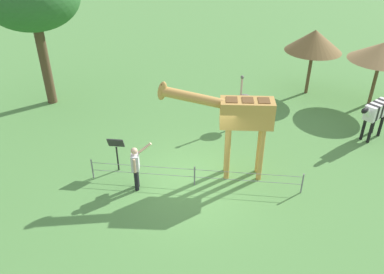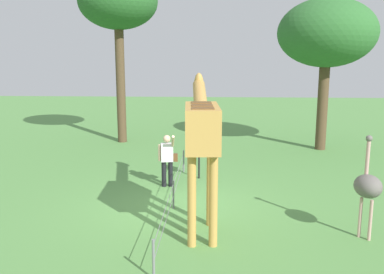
{
  "view_description": "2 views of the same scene",
  "coord_description": "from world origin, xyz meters",
  "px_view_note": "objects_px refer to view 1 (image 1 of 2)",
  "views": [
    {
      "loc": [
        -1.12,
        10.45,
        8.24
      ],
      "look_at": [
        0.08,
        0.09,
        1.89
      ],
      "focal_mm": 36.74,
      "sensor_mm": 36.0,
      "label": 1
    },
    {
      "loc": [
        -10.26,
        -0.99,
        3.89
      ],
      "look_at": [
        0.19,
        -0.4,
        1.86
      ],
      "focal_mm": 39.22,
      "sensor_mm": 36.0,
      "label": 2
    }
  ],
  "objects_px": {
    "giraffe": "(237,117)",
    "shade_hut_near": "(314,41)",
    "info_sign": "(116,147)",
    "zebra": "(375,112)",
    "ostrich": "(244,100)",
    "visitor": "(136,166)",
    "shade_hut_far": "(382,52)"
  },
  "relations": [
    {
      "from": "giraffe",
      "to": "shade_hut_far",
      "type": "height_order",
      "value": "giraffe"
    },
    {
      "from": "shade_hut_near",
      "to": "info_sign",
      "type": "bearing_deg",
      "value": 44.83
    },
    {
      "from": "giraffe",
      "to": "info_sign",
      "type": "relative_size",
      "value": 2.84
    },
    {
      "from": "visitor",
      "to": "ostrich",
      "type": "bearing_deg",
      "value": -126.39
    },
    {
      "from": "ostrich",
      "to": "zebra",
      "type": "bearing_deg",
      "value": 174.7
    },
    {
      "from": "shade_hut_far",
      "to": "info_sign",
      "type": "relative_size",
      "value": 2.24
    },
    {
      "from": "giraffe",
      "to": "shade_hut_near",
      "type": "relative_size",
      "value": 1.19
    },
    {
      "from": "info_sign",
      "to": "shade_hut_far",
      "type": "bearing_deg",
      "value": -147.74
    },
    {
      "from": "giraffe",
      "to": "zebra",
      "type": "bearing_deg",
      "value": -150.15
    },
    {
      "from": "visitor",
      "to": "info_sign",
      "type": "distance_m",
      "value": 1.28
    },
    {
      "from": "shade_hut_near",
      "to": "info_sign",
      "type": "xyz_separation_m",
      "value": [
        7.45,
        7.41,
        -1.68
      ]
    },
    {
      "from": "zebra",
      "to": "info_sign",
      "type": "bearing_deg",
      "value": 19.24
    },
    {
      "from": "shade_hut_far",
      "to": "ostrich",
      "type": "bearing_deg",
      "value": 24.68
    },
    {
      "from": "zebra",
      "to": "shade_hut_far",
      "type": "bearing_deg",
      "value": -104.63
    },
    {
      "from": "zebra",
      "to": "shade_hut_near",
      "type": "relative_size",
      "value": 0.53
    },
    {
      "from": "giraffe",
      "to": "ostrich",
      "type": "height_order",
      "value": "giraffe"
    },
    {
      "from": "shade_hut_near",
      "to": "info_sign",
      "type": "distance_m",
      "value": 10.64
    },
    {
      "from": "shade_hut_near",
      "to": "shade_hut_far",
      "type": "height_order",
      "value": "shade_hut_near"
    },
    {
      "from": "ostrich",
      "to": "shade_hut_near",
      "type": "height_order",
      "value": "shade_hut_near"
    },
    {
      "from": "ostrich",
      "to": "visitor",
      "type": "bearing_deg",
      "value": 53.61
    },
    {
      "from": "visitor",
      "to": "ostrich",
      "type": "distance_m",
      "value": 5.79
    },
    {
      "from": "ostrich",
      "to": "info_sign",
      "type": "height_order",
      "value": "ostrich"
    },
    {
      "from": "giraffe",
      "to": "shade_hut_near",
      "type": "xyz_separation_m",
      "value": [
        -3.41,
        -7.2,
        0.34
      ]
    },
    {
      "from": "ostrich",
      "to": "giraffe",
      "type": "bearing_deg",
      "value": 85.27
    },
    {
      "from": "shade_hut_far",
      "to": "info_sign",
      "type": "height_order",
      "value": "shade_hut_far"
    },
    {
      "from": "giraffe",
      "to": "visitor",
      "type": "xyz_separation_m",
      "value": [
        3.14,
        1.12,
        -1.38
      ]
    },
    {
      "from": "visitor",
      "to": "info_sign",
      "type": "bearing_deg",
      "value": -45.39
    },
    {
      "from": "giraffe",
      "to": "shade_hut_near",
      "type": "height_order",
      "value": "giraffe"
    },
    {
      "from": "shade_hut_far",
      "to": "info_sign",
      "type": "xyz_separation_m",
      "value": [
        10.22,
        6.45,
        -1.59
      ]
    },
    {
      "from": "zebra",
      "to": "shade_hut_far",
      "type": "xyz_separation_m",
      "value": [
        -0.83,
        -3.17,
        1.38
      ]
    },
    {
      "from": "shade_hut_near",
      "to": "shade_hut_far",
      "type": "xyz_separation_m",
      "value": [
        -2.77,
        0.96,
        -0.08
      ]
    },
    {
      "from": "visitor",
      "to": "info_sign",
      "type": "relative_size",
      "value": 1.26
    }
  ]
}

